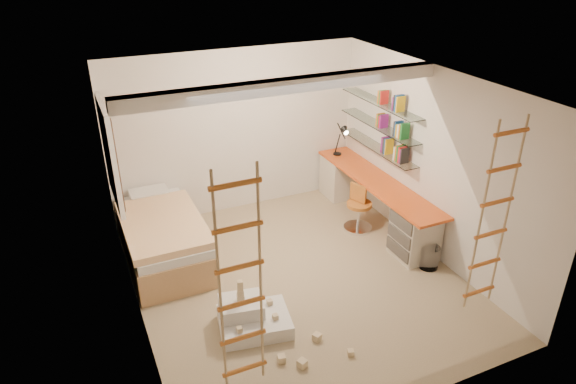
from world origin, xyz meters
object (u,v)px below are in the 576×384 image
desk (374,200)px  play_platform (251,318)px  swivel_chair (358,213)px  bed (163,237)px

desk → play_platform: desk is taller
play_platform → swivel_chair: bearing=31.7°
desk → swivel_chair: size_ratio=3.80×
desk → swivel_chair: desk is taller
desk → bed: size_ratio=1.40×
bed → play_platform: (0.60, -1.84, -0.19)m
swivel_chair → bed: bearing=171.4°
bed → play_platform: bed is taller
desk → play_platform: 3.00m
bed → swivel_chair: 2.91m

